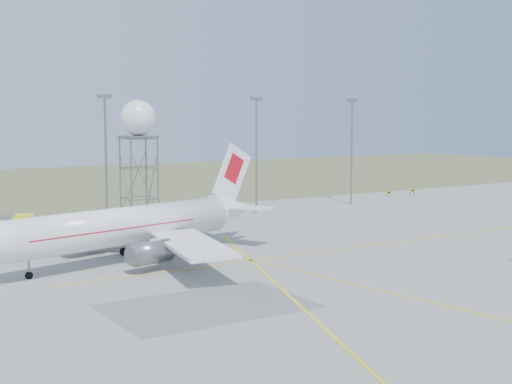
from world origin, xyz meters
TOP-DOWN VIEW (x-y plane):
  - ground at (0.00, 0.00)m, footprint 400.00×400.00m
  - grass_strip at (0.00, 140.00)m, footprint 400.00×120.00m
  - mast_b at (-10.00, 66.00)m, footprint 2.20×0.50m
  - mast_c at (18.00, 66.00)m, footprint 2.20×0.50m
  - mast_d at (40.00, 66.00)m, footprint 2.20×0.50m
  - taxi_sign_near at (55.60, 72.00)m, footprint 1.60×0.17m
  - taxi_sign_far at (62.60, 72.00)m, footprint 1.60×0.17m
  - airliner_main at (-18.09, 37.75)m, footprint 39.31×37.45m
  - radar_tower at (-6.97, 60.27)m, footprint 5.41×5.41m
  - fire_truck at (-27.46, 59.77)m, footprint 9.40×5.32m

SIDE VIEW (x-z plane):
  - ground at x=0.00m, z-range 0.00..0.00m
  - grass_strip at x=0.00m, z-range 0.00..0.03m
  - taxi_sign_near at x=55.60m, z-range 0.29..1.49m
  - taxi_sign_far at x=62.60m, z-range 0.29..1.49m
  - fire_truck at x=-27.46m, z-range -0.07..3.50m
  - airliner_main at x=-18.09m, z-range -2.61..10.89m
  - radar_tower at x=-6.97m, z-range 1.20..20.76m
  - mast_b at x=-10.00m, z-range 1.82..22.32m
  - mast_c at x=18.00m, z-range 1.82..22.32m
  - mast_d at x=40.00m, z-range 1.82..22.32m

